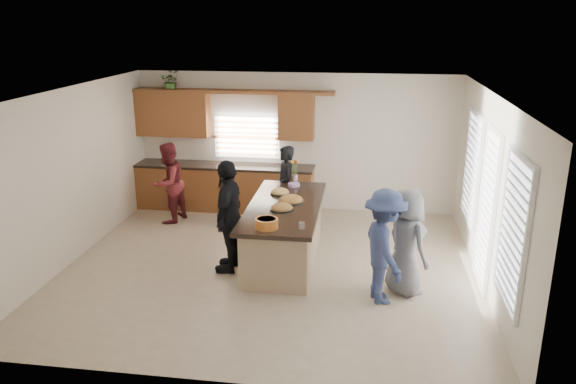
% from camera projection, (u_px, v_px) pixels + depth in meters
% --- Properties ---
extents(floor, '(6.50, 6.50, 0.00)m').
position_uv_depth(floor, '(270.00, 267.00, 9.03)').
color(floor, '#C1B18F').
rests_on(floor, ground).
extents(room_shell, '(6.52, 6.02, 2.81)m').
position_uv_depth(room_shell, '(269.00, 152.00, 8.46)').
color(room_shell, silver).
rests_on(room_shell, ground).
extents(back_cabinetry, '(4.08, 0.66, 2.46)m').
position_uv_depth(back_cabinetry, '(223.00, 166.00, 11.54)').
color(back_cabinetry, brown).
rests_on(back_cabinetry, ground).
extents(right_wall_glazing, '(0.06, 4.00, 2.25)m').
position_uv_depth(right_wall_glazing, '(488.00, 200.00, 8.06)').
color(right_wall_glazing, white).
rests_on(right_wall_glazing, ground).
extents(island, '(1.17, 2.71, 0.95)m').
position_uv_depth(island, '(285.00, 233.00, 9.21)').
color(island, tan).
rests_on(island, ground).
extents(platter_front, '(0.37, 0.37, 0.15)m').
position_uv_depth(platter_front, '(282.00, 208.00, 8.82)').
color(platter_front, black).
rests_on(platter_front, island).
extents(platter_mid, '(0.44, 0.44, 0.18)m').
position_uv_depth(platter_mid, '(291.00, 200.00, 9.19)').
color(platter_mid, black).
rests_on(platter_mid, island).
extents(platter_back, '(0.34, 0.34, 0.14)m').
position_uv_depth(platter_back, '(280.00, 192.00, 9.60)').
color(platter_back, black).
rests_on(platter_back, island).
extents(salad_bowl, '(0.33, 0.33, 0.14)m').
position_uv_depth(salad_bowl, '(267.00, 223.00, 8.04)').
color(salad_bowl, orange).
rests_on(salad_bowl, island).
extents(clear_cup, '(0.09, 0.09, 0.10)m').
position_uv_depth(clear_cup, '(302.00, 226.00, 8.03)').
color(clear_cup, white).
rests_on(clear_cup, island).
extents(plate_stack, '(0.21, 0.21, 0.05)m').
position_uv_depth(plate_stack, '(294.00, 185.00, 10.03)').
color(plate_stack, '#BC8DCD').
rests_on(plate_stack, island).
extents(flower_vase, '(0.14, 0.14, 0.43)m').
position_uv_depth(flower_vase, '(295.00, 171.00, 10.17)').
color(flower_vase, silver).
rests_on(flower_vase, island).
extents(potted_plant, '(0.47, 0.43, 0.43)m').
position_uv_depth(potted_plant, '(171.00, 81.00, 11.25)').
color(potted_plant, '#3F732E').
rests_on(potted_plant, back_cabinetry).
extents(woman_left_back, '(0.57, 0.68, 1.58)m').
position_uv_depth(woman_left_back, '(285.00, 187.00, 10.51)').
color(woman_left_back, black).
rests_on(woman_left_back, ground).
extents(woman_left_mid, '(0.79, 0.90, 1.57)m').
position_uv_depth(woman_left_mid, '(168.00, 183.00, 10.81)').
color(woman_left_mid, maroon).
rests_on(woman_left_mid, ground).
extents(woman_left_front, '(0.46, 1.06, 1.79)m').
position_uv_depth(woman_left_front, '(229.00, 216.00, 8.71)').
color(woman_left_front, black).
rests_on(woman_left_front, ground).
extents(woman_right_back, '(0.90, 1.19, 1.64)m').
position_uv_depth(woman_right_back, '(384.00, 247.00, 7.74)').
color(woman_right_back, navy).
rests_on(woman_right_back, ground).
extents(woman_right_front, '(0.84, 0.92, 1.57)m').
position_uv_depth(woman_right_front, '(407.00, 242.00, 8.00)').
color(woman_right_front, slate).
rests_on(woman_right_front, ground).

